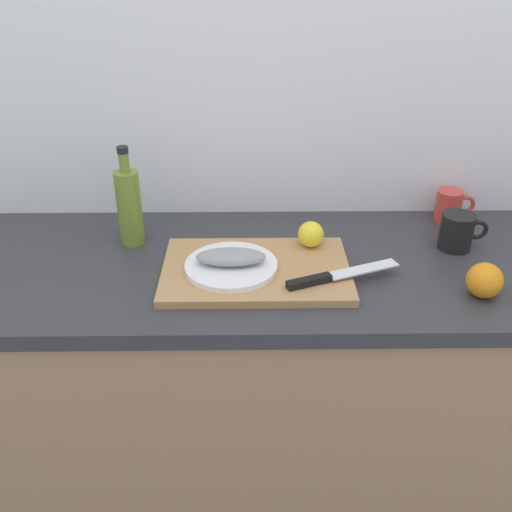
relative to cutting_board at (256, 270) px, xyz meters
The scene contains 12 objects.
ground_plane 0.91m from the cutting_board, 56.25° to the left, with size 12.00×12.00×0.00m, color slate.
back_wall 0.51m from the cutting_board, 84.38° to the left, with size 3.20×0.05×2.50m, color white.
kitchen_counter 0.46m from the cutting_board, 56.25° to the left, with size 2.00×0.60×0.90m.
cutting_board is the anchor object (origin of this frame).
white_plate 0.06m from the cutting_board, behind, with size 0.22×0.22×0.01m, color white.
fish_fillet 0.07m from the cutting_board, behind, with size 0.17×0.07×0.04m, color gray.
chef_knife 0.18m from the cutting_board, 20.50° to the right, with size 0.28×0.13×0.02m.
lemon_0 0.18m from the cutting_board, 36.45° to the left, with size 0.07×0.07×0.07m, color yellow.
olive_oil_bottle 0.38m from the cutting_board, 152.95° to the left, with size 0.06×0.06×0.27m.
coffee_mug_0 0.55m from the cutting_board, 13.35° to the left, with size 0.13×0.09×0.10m.
coffee_mug_1 0.63m from the cutting_board, 27.39° to the left, with size 0.11×0.07×0.09m.
orange_0 0.53m from the cutting_board, 11.22° to the right, with size 0.08×0.08×0.08m, color orange.
Camera 1 is at (-0.05, -1.24, 1.62)m, focal length 39.67 mm.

